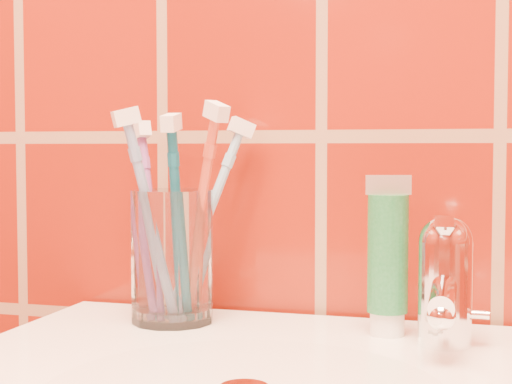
% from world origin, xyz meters
% --- Properties ---
extents(glass_tumbler, '(0.10, 0.10, 0.14)m').
position_xyz_m(glass_tumbler, '(-0.14, 1.12, 0.92)').
color(glass_tumbler, white).
rests_on(glass_tumbler, pedestal_sink).
extents(toothpaste_tube, '(0.04, 0.04, 0.15)m').
position_xyz_m(toothpaste_tube, '(0.08, 1.12, 0.92)').
color(toothpaste_tube, white).
rests_on(toothpaste_tube, pedestal_sink).
extents(faucet, '(0.05, 0.11, 0.12)m').
position_xyz_m(faucet, '(0.14, 1.09, 0.91)').
color(faucet, white).
rests_on(faucet, pedestal_sink).
extents(toothbrush_0, '(0.15, 0.14, 0.24)m').
position_xyz_m(toothbrush_0, '(-0.11, 1.11, 0.96)').
color(toothbrush_0, '#B53E26').
rests_on(toothbrush_0, glass_tumbler).
extents(toothbrush_1, '(0.17, 0.16, 0.23)m').
position_xyz_m(toothbrush_1, '(-0.11, 1.15, 0.95)').
color(toothbrush_1, '#7DB4DF').
rests_on(toothbrush_1, glass_tumbler).
extents(toothbrush_2, '(0.03, 0.09, 0.22)m').
position_xyz_m(toothbrush_2, '(-0.13, 1.10, 0.96)').
color(toothbrush_2, '#0C516C').
rests_on(toothbrush_2, glass_tumbler).
extents(toothbrush_3, '(0.12, 0.12, 0.23)m').
position_xyz_m(toothbrush_3, '(-0.15, 1.09, 0.96)').
color(toothbrush_3, '#6987BA').
rests_on(toothbrush_3, glass_tumbler).
extents(toothbrush_4, '(0.13, 0.13, 0.22)m').
position_xyz_m(toothbrush_4, '(-0.17, 1.13, 0.95)').
color(toothbrush_4, '#7C438F').
rests_on(toothbrush_4, glass_tumbler).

